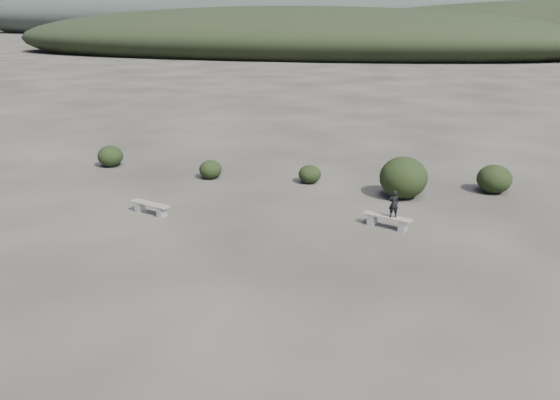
% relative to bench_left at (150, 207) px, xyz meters
% --- Properties ---
extents(ground, '(1200.00, 1200.00, 0.00)m').
position_rel_bench_left_xyz_m(ground, '(4.44, -3.91, -0.24)').
color(ground, '#2A2620').
rests_on(ground, ground).
extents(bench_left, '(1.63, 0.76, 0.40)m').
position_rel_bench_left_xyz_m(bench_left, '(0.00, 0.00, 0.00)').
color(bench_left, gray).
rests_on(bench_left, ground).
extents(bench_right, '(1.65, 0.81, 0.41)m').
position_rel_bench_left_xyz_m(bench_right, '(8.10, 0.96, 0.00)').
color(bench_right, gray).
rests_on(bench_right, ground).
extents(seated_person, '(0.39, 0.33, 0.90)m').
position_rel_bench_left_xyz_m(seated_person, '(8.27, 0.91, 0.61)').
color(seated_person, black).
rests_on(seated_person, bench_right).
extents(shrub_a, '(0.97, 0.97, 0.79)m').
position_rel_bench_left_xyz_m(shrub_a, '(0.26, 4.76, 0.15)').
color(shrub_a, black).
rests_on(shrub_a, ground).
extents(shrub_c, '(0.94, 0.94, 0.75)m').
position_rel_bench_left_xyz_m(shrub_c, '(4.49, 5.27, 0.13)').
color(shrub_c, black).
rests_on(shrub_c, ground).
extents(shrub_d, '(1.81, 1.81, 1.58)m').
position_rel_bench_left_xyz_m(shrub_d, '(8.35, 4.35, 0.55)').
color(shrub_d, black).
rests_on(shrub_d, ground).
extents(shrub_e, '(1.33, 1.33, 1.11)m').
position_rel_bench_left_xyz_m(shrub_e, '(11.74, 5.98, 0.31)').
color(shrub_e, black).
rests_on(shrub_e, ground).
extents(shrub_f, '(1.15, 1.15, 0.97)m').
position_rel_bench_left_xyz_m(shrub_f, '(-4.97, 5.34, 0.24)').
color(shrub_f, black).
rests_on(shrub_f, ground).
extents(mountain_ridges, '(500.00, 400.00, 56.00)m').
position_rel_bench_left_xyz_m(mountain_ridges, '(-3.04, 335.15, 10.59)').
color(mountain_ridges, black).
rests_on(mountain_ridges, ground).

